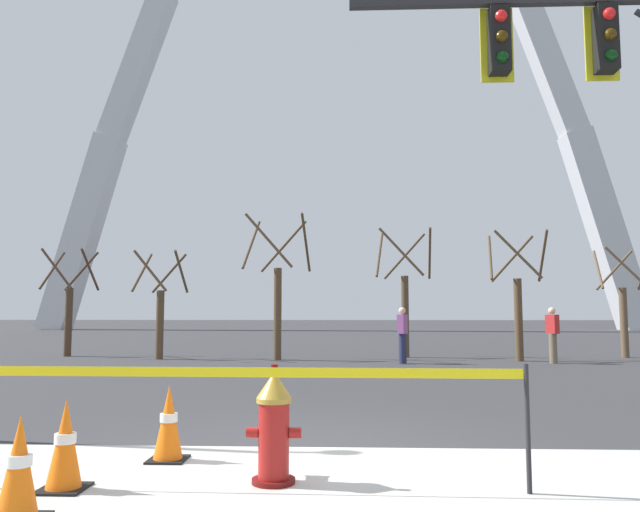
# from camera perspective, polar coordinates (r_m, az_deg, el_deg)

# --- Properties ---
(ground_plane) EXTENTS (240.00, 240.00, 0.00)m
(ground_plane) POSITION_cam_1_polar(r_m,az_deg,el_deg) (6.55, -1.30, -17.94)
(ground_plane) COLOR #333335
(fire_hydrant) EXTENTS (0.46, 0.48, 0.99)m
(fire_hydrant) POSITION_cam_1_polar(r_m,az_deg,el_deg) (5.31, -4.35, -15.76)
(fire_hydrant) COLOR #5E0F0D
(fire_hydrant) RESTS_ON ground
(caution_tape_barrier) EXTENTS (5.28, 0.14, 1.02)m
(caution_tape_barrier) POSITION_cam_1_polar(r_m,az_deg,el_deg) (5.20, -11.03, -13.33)
(caution_tape_barrier) COLOR #232326
(caution_tape_barrier) RESTS_ON ground
(traffic_cone_by_hydrant) EXTENTS (0.36, 0.36, 0.73)m
(traffic_cone_by_hydrant) POSITION_cam_1_polar(r_m,az_deg,el_deg) (4.86, -26.51, -17.50)
(traffic_cone_by_hydrant) COLOR black
(traffic_cone_by_hydrant) RESTS_ON ground
(traffic_cone_mid_sidewalk) EXTENTS (0.36, 0.36, 0.73)m
(traffic_cone_mid_sidewalk) POSITION_cam_1_polar(r_m,az_deg,el_deg) (5.52, -22.88, -16.11)
(traffic_cone_mid_sidewalk) COLOR black
(traffic_cone_mid_sidewalk) RESTS_ON ground
(traffic_cone_curb_edge) EXTENTS (0.36, 0.36, 0.73)m
(traffic_cone_curb_edge) POSITION_cam_1_polar(r_m,az_deg,el_deg) (6.25, -14.06, -15.06)
(traffic_cone_curb_edge) COLOR black
(traffic_cone_curb_edge) RESTS_ON ground
(monument_arch) EXTENTS (52.16, 2.33, 51.69)m
(monument_arch) POSITION_cam_1_polar(r_m,az_deg,el_deg) (56.15, 1.80, 16.82)
(monument_arch) COLOR silver
(monument_arch) RESTS_ON ground
(tree_far_left) EXTENTS (1.65, 1.66, 3.54)m
(tree_far_left) POSITION_cam_1_polar(r_m,az_deg,el_deg) (21.86, -22.57, -4.60)
(tree_far_left) COLOR #473323
(tree_far_left) RESTS_ON ground
(tree_left_mid) EXTENTS (1.56, 1.57, 3.35)m
(tree_left_mid) POSITION_cam_1_polar(r_m,az_deg,el_deg) (19.61, -14.83, -5.03)
(tree_left_mid) COLOR brown
(tree_left_mid) RESTS_ON ground
(tree_center_left) EXTENTS (2.03, 2.04, 4.41)m
(tree_center_left) POSITION_cam_1_polar(r_m,az_deg,el_deg) (18.66, -4.02, -3.73)
(tree_center_left) COLOR brown
(tree_center_left) RESTS_ON ground
(tree_center_right) EXTENTS (1.91, 1.92, 4.14)m
(tree_center_right) POSITION_cam_1_polar(r_m,az_deg,el_deg) (19.93, 7.99, -4.15)
(tree_center_right) COLOR brown
(tree_center_right) RESTS_ON ground
(tree_right_mid) EXTENTS (1.79, 1.80, 3.87)m
(tree_right_mid) POSITION_cam_1_polar(r_m,az_deg,el_deg) (19.17, 18.13, -4.25)
(tree_right_mid) COLOR brown
(tree_right_mid) RESTS_ON ground
(tree_far_right) EXTENTS (1.64, 1.65, 3.54)m
(tree_far_right) POSITION_cam_1_polar(r_m,az_deg,el_deg) (21.94, 26.64, -4.45)
(tree_far_right) COLOR brown
(tree_far_right) RESTS_ON ground
(pedestrian_walking_left) EXTENTS (0.34, 0.39, 1.59)m
(pedestrian_walking_left) POSITION_cam_1_polar(r_m,az_deg,el_deg) (18.62, 21.06, -6.91)
(pedestrian_walking_left) COLOR brown
(pedestrian_walking_left) RESTS_ON ground
(pedestrian_standing_center) EXTENTS (0.33, 0.39, 1.59)m
(pedestrian_standing_center) POSITION_cam_1_polar(r_m,az_deg,el_deg) (17.52, 7.77, -7.33)
(pedestrian_standing_center) COLOR #232847
(pedestrian_standing_center) RESTS_ON ground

